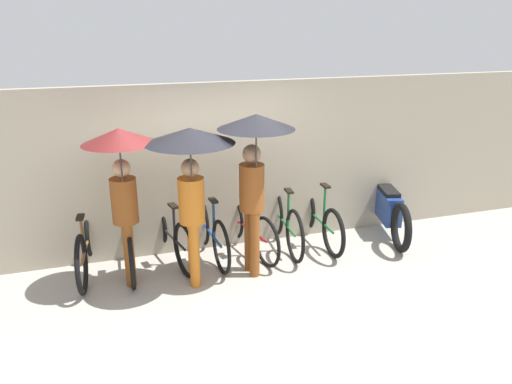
{
  "coord_description": "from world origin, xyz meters",
  "views": [
    {
      "loc": [
        -1.33,
        -5.01,
        3.2
      ],
      "look_at": [
        0.59,
        1.08,
        1.0
      ],
      "focal_mm": 35.0,
      "sensor_mm": 36.0,
      "label": 1
    }
  ],
  "objects_px": {
    "pedestrian_center": "(191,162)",
    "pedestrian_trailing": "(254,154)",
    "parked_bicycle_1": "(130,243)",
    "parked_bicycle_3": "(211,232)",
    "parked_bicycle_2": "(170,234)",
    "parked_bicycle_4": "(248,227)",
    "parked_bicycle_5": "(284,222)",
    "motorcycle": "(387,208)",
    "parked_bicycle_0": "(86,246)",
    "parked_bicycle_6": "(319,218)",
    "pedestrian_leading": "(122,170)"
  },
  "relations": [
    {
      "from": "pedestrian_center",
      "to": "pedestrian_trailing",
      "type": "relative_size",
      "value": 0.95
    },
    {
      "from": "parked_bicycle_1",
      "to": "parked_bicycle_3",
      "type": "height_order",
      "value": "parked_bicycle_3"
    },
    {
      "from": "parked_bicycle_1",
      "to": "pedestrian_center",
      "type": "xyz_separation_m",
      "value": [
        0.74,
        -0.77,
        1.26
      ]
    },
    {
      "from": "parked_bicycle_3",
      "to": "parked_bicycle_2",
      "type": "bearing_deg",
      "value": 77.49
    },
    {
      "from": "parked_bicycle_4",
      "to": "parked_bicycle_5",
      "type": "height_order",
      "value": "parked_bicycle_4"
    },
    {
      "from": "pedestrian_trailing",
      "to": "motorcycle",
      "type": "xyz_separation_m",
      "value": [
        2.43,
        0.74,
        -1.25
      ]
    },
    {
      "from": "parked_bicycle_2",
      "to": "pedestrian_trailing",
      "type": "distance_m",
      "value": 1.79
    },
    {
      "from": "parked_bicycle_1",
      "to": "parked_bicycle_0",
      "type": "bearing_deg",
      "value": 88.43
    },
    {
      "from": "parked_bicycle_2",
      "to": "parked_bicycle_3",
      "type": "relative_size",
      "value": 1.05
    },
    {
      "from": "parked_bicycle_2",
      "to": "motorcycle",
      "type": "relative_size",
      "value": 0.87
    },
    {
      "from": "parked_bicycle_6",
      "to": "pedestrian_leading",
      "type": "bearing_deg",
      "value": 101.8
    },
    {
      "from": "parked_bicycle_2",
      "to": "parked_bicycle_3",
      "type": "distance_m",
      "value": 0.56
    },
    {
      "from": "parked_bicycle_4",
      "to": "pedestrian_trailing",
      "type": "height_order",
      "value": "pedestrian_trailing"
    },
    {
      "from": "parked_bicycle_1",
      "to": "parked_bicycle_2",
      "type": "bearing_deg",
      "value": -80.75
    },
    {
      "from": "parked_bicycle_0",
      "to": "parked_bicycle_4",
      "type": "distance_m",
      "value": 2.23
    },
    {
      "from": "parked_bicycle_4",
      "to": "pedestrian_leading",
      "type": "xyz_separation_m",
      "value": [
        -1.7,
        -0.51,
        1.15
      ]
    },
    {
      "from": "parked_bicycle_1",
      "to": "parked_bicycle_2",
      "type": "xyz_separation_m",
      "value": [
        0.56,
        0.07,
        0.02
      ]
    },
    {
      "from": "motorcycle",
      "to": "pedestrian_center",
      "type": "bearing_deg",
      "value": 118.74
    },
    {
      "from": "pedestrian_leading",
      "to": "parked_bicycle_0",
      "type": "bearing_deg",
      "value": -43.92
    },
    {
      "from": "parked_bicycle_0",
      "to": "parked_bicycle_5",
      "type": "distance_m",
      "value": 2.78
    },
    {
      "from": "parked_bicycle_3",
      "to": "parked_bicycle_5",
      "type": "relative_size",
      "value": 0.98
    },
    {
      "from": "parked_bicycle_6",
      "to": "pedestrian_center",
      "type": "height_order",
      "value": "pedestrian_center"
    },
    {
      "from": "parked_bicycle_6",
      "to": "pedestrian_trailing",
      "type": "xyz_separation_m",
      "value": [
        -1.25,
        -0.74,
        1.28
      ]
    },
    {
      "from": "parked_bicycle_1",
      "to": "motorcycle",
      "type": "xyz_separation_m",
      "value": [
        3.96,
        0.02,
        0.04
      ]
    },
    {
      "from": "parked_bicycle_2",
      "to": "pedestrian_center",
      "type": "distance_m",
      "value": 1.51
    },
    {
      "from": "pedestrian_center",
      "to": "pedestrian_trailing",
      "type": "distance_m",
      "value": 0.8
    },
    {
      "from": "parked_bicycle_1",
      "to": "motorcycle",
      "type": "relative_size",
      "value": 0.87
    },
    {
      "from": "parked_bicycle_3",
      "to": "parked_bicycle_6",
      "type": "height_order",
      "value": "parked_bicycle_3"
    },
    {
      "from": "parked_bicycle_1",
      "to": "parked_bicycle_3",
      "type": "bearing_deg",
      "value": -88.99
    },
    {
      "from": "parked_bicycle_2",
      "to": "parked_bicycle_6",
      "type": "xyz_separation_m",
      "value": [
        2.23,
        -0.05,
        -0.01
      ]
    },
    {
      "from": "parked_bicycle_0",
      "to": "pedestrian_trailing",
      "type": "xyz_separation_m",
      "value": [
        2.09,
        -0.75,
        1.27
      ]
    },
    {
      "from": "parked_bicycle_2",
      "to": "parked_bicycle_3",
      "type": "bearing_deg",
      "value": -111.14
    },
    {
      "from": "pedestrian_center",
      "to": "parked_bicycle_2",
      "type": "bearing_deg",
      "value": -73.37
    },
    {
      "from": "parked_bicycle_6",
      "to": "parked_bicycle_1",
      "type": "bearing_deg",
      "value": 91.83
    },
    {
      "from": "parked_bicycle_1",
      "to": "pedestrian_trailing",
      "type": "height_order",
      "value": "pedestrian_trailing"
    },
    {
      "from": "parked_bicycle_6",
      "to": "motorcycle",
      "type": "xyz_separation_m",
      "value": [
        1.18,
        0.0,
        0.04
      ]
    },
    {
      "from": "parked_bicycle_2",
      "to": "parked_bicycle_3",
      "type": "height_order",
      "value": "parked_bicycle_3"
    },
    {
      "from": "parked_bicycle_5",
      "to": "pedestrian_leading",
      "type": "height_order",
      "value": "pedestrian_leading"
    },
    {
      "from": "parked_bicycle_1",
      "to": "pedestrian_leading",
      "type": "height_order",
      "value": "pedestrian_leading"
    },
    {
      "from": "parked_bicycle_0",
      "to": "parked_bicycle_3",
      "type": "bearing_deg",
      "value": -86.09
    },
    {
      "from": "motorcycle",
      "to": "parked_bicycle_3",
      "type": "bearing_deg",
      "value": 105.71
    },
    {
      "from": "parked_bicycle_2",
      "to": "parked_bicycle_4",
      "type": "relative_size",
      "value": 1.03
    },
    {
      "from": "parked_bicycle_5",
      "to": "pedestrian_leading",
      "type": "bearing_deg",
      "value": 106.26
    },
    {
      "from": "parked_bicycle_4",
      "to": "parked_bicycle_3",
      "type": "bearing_deg",
      "value": 81.55
    },
    {
      "from": "parked_bicycle_1",
      "to": "parked_bicycle_5",
      "type": "relative_size",
      "value": 1.02
    },
    {
      "from": "parked_bicycle_1",
      "to": "pedestrian_trailing",
      "type": "xyz_separation_m",
      "value": [
        1.54,
        -0.72,
        1.29
      ]
    },
    {
      "from": "parked_bicycle_3",
      "to": "parked_bicycle_4",
      "type": "relative_size",
      "value": 0.99
    },
    {
      "from": "pedestrian_leading",
      "to": "pedestrian_center",
      "type": "bearing_deg",
      "value": 162.18
    },
    {
      "from": "parked_bicycle_5",
      "to": "parked_bicycle_1",
      "type": "bearing_deg",
      "value": 93.89
    },
    {
      "from": "pedestrian_center",
      "to": "pedestrian_trailing",
      "type": "xyz_separation_m",
      "value": [
        0.8,
        0.04,
        0.03
      ]
    }
  ]
}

